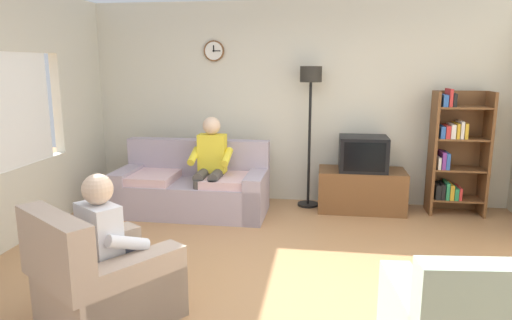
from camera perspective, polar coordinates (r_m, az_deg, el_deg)
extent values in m
plane|color=#B27F51|center=(4.14, 2.47, -15.14)|extent=(12.00, 12.00, 0.00)
cube|color=beige|center=(6.37, 5.08, 6.99)|extent=(6.20, 0.12, 2.70)
cylinder|color=brown|center=(6.44, -5.21, 13.27)|extent=(0.28, 0.03, 0.28)
cylinder|color=white|center=(6.42, -5.24, 13.27)|extent=(0.24, 0.01, 0.24)
cube|color=black|center=(6.42, -5.26, 13.54)|extent=(0.02, 0.01, 0.09)
cube|color=black|center=(6.41, -4.90, 13.28)|extent=(0.11, 0.01, 0.01)
cube|color=beige|center=(6.64, -20.91, 6.89)|extent=(0.12, 1.10, 1.20)
cube|color=#A899A8|center=(5.96, -7.97, -4.59)|extent=(1.91, 0.85, 0.42)
cube|color=#A899A8|center=(6.18, -7.14, 0.34)|extent=(1.90, 0.21, 0.48)
cube|color=#A899A8|center=(5.76, 0.07, -4.32)|extent=(0.23, 0.84, 0.56)
cube|color=#A899A8|center=(6.23, -15.43, -3.51)|extent=(0.23, 0.84, 0.56)
cube|color=beige|center=(5.72, -3.38, -2.48)|extent=(0.60, 0.68, 0.10)
cube|color=beige|center=(6.01, -12.76, -2.06)|extent=(0.60, 0.68, 0.10)
cube|color=brown|center=(6.16, 12.86, -3.65)|extent=(1.10, 0.56, 0.54)
cube|color=black|center=(6.41, 12.70, -2.80)|extent=(1.10, 0.04, 0.03)
cube|color=black|center=(6.03, 13.08, 0.79)|extent=(0.60, 0.48, 0.44)
cube|color=black|center=(5.79, 13.27, 0.33)|extent=(0.50, 0.01, 0.36)
cube|color=brown|center=(6.23, 20.92, 0.81)|extent=(0.04, 0.36, 1.55)
cube|color=brown|center=(6.40, 26.52, 0.62)|extent=(0.04, 0.36, 1.55)
cube|color=brown|center=(6.47, 23.37, 1.00)|extent=(0.64, 0.02, 1.55)
cube|color=brown|center=(6.43, 23.34, -4.37)|extent=(0.60, 0.34, 0.02)
cube|color=black|center=(6.33, 21.35, -3.50)|extent=(0.06, 0.28, 0.18)
cube|color=black|center=(6.34, 21.87, -3.47)|extent=(0.05, 0.28, 0.19)
cube|color=#267F4C|center=(6.35, 22.36, -3.37)|extent=(0.04, 0.28, 0.21)
cube|color=gold|center=(6.37, 22.80, -3.51)|extent=(0.05, 0.28, 0.19)
cube|color=#267F4C|center=(6.39, 23.27, -3.68)|extent=(0.05, 0.28, 0.15)
cube|color=red|center=(6.40, 23.67, -3.66)|extent=(0.03, 0.28, 0.15)
cube|color=brown|center=(6.34, 23.62, -1.00)|extent=(0.60, 0.34, 0.02)
cube|color=silver|center=(6.25, 21.49, -0.22)|extent=(0.03, 0.28, 0.15)
cube|color=#72338C|center=(6.25, 21.96, 0.07)|extent=(0.04, 0.28, 0.21)
cube|color=#2D59A5|center=(6.26, 22.39, 0.00)|extent=(0.04, 0.28, 0.20)
cube|color=brown|center=(6.28, 23.91, 2.45)|extent=(0.60, 0.34, 0.02)
cube|color=#2D59A5|center=(6.18, 21.84, 3.29)|extent=(0.05, 0.28, 0.15)
cube|color=red|center=(6.20, 22.40, 3.31)|extent=(0.05, 0.28, 0.16)
cube|color=silver|center=(6.21, 22.93, 3.36)|extent=(0.05, 0.28, 0.17)
cube|color=gold|center=(6.23, 23.44, 3.40)|extent=(0.04, 0.28, 0.19)
cube|color=silver|center=(6.24, 23.85, 3.50)|extent=(0.04, 0.28, 0.21)
cube|color=gold|center=(6.25, 24.27, 3.37)|extent=(0.04, 0.28, 0.19)
cube|color=brown|center=(6.23, 24.20, 5.96)|extent=(0.60, 0.34, 0.02)
cube|color=#2D59A5|center=(6.15, 22.14, 6.85)|extent=(0.06, 0.28, 0.14)
cube|color=red|center=(6.16, 22.71, 7.14)|extent=(0.04, 0.28, 0.21)
cube|color=black|center=(6.17, 23.10, 6.87)|extent=(0.04, 0.28, 0.16)
cylinder|color=black|center=(6.31, 6.43, -5.46)|extent=(0.28, 0.28, 0.03)
cylinder|color=black|center=(6.12, 6.60, 2.04)|extent=(0.04, 0.04, 1.70)
cylinder|color=black|center=(6.03, 6.81, 10.49)|extent=(0.28, 0.28, 0.20)
cube|color=tan|center=(3.74, -17.58, -15.38)|extent=(1.14, 1.15, 0.40)
cube|color=tan|center=(3.42, -23.53, -10.23)|extent=(0.76, 0.60, 0.50)
cube|color=tan|center=(3.96, -19.59, -12.69)|extent=(0.62, 0.77, 0.56)
cube|color=tan|center=(3.48, -14.83, -15.88)|extent=(0.62, 0.77, 0.56)
cube|color=gray|center=(2.74, 27.39, -16.10)|extent=(0.81, 0.26, 0.50)
cube|color=yellow|center=(5.80, -5.42, 0.83)|extent=(0.34, 0.20, 0.48)
sphere|color=beige|center=(5.74, -5.51, 4.24)|extent=(0.22, 0.22, 0.22)
cylinder|color=#4C4742|center=(5.65, -4.95, -1.95)|extent=(0.13, 0.38, 0.13)
cylinder|color=#4C4742|center=(5.69, -6.72, -1.88)|extent=(0.13, 0.38, 0.13)
cylinder|color=#4C4742|center=(5.55, -5.37, -5.22)|extent=(0.11, 0.11, 0.52)
cylinder|color=#4C4742|center=(5.59, -7.16, -5.12)|extent=(0.11, 0.11, 0.52)
cylinder|color=yellow|center=(5.66, -3.60, 0.38)|extent=(0.09, 0.33, 0.20)
cylinder|color=yellow|center=(5.76, -7.68, 0.50)|extent=(0.09, 0.33, 0.20)
cube|color=silver|center=(3.54, -18.75, -8.93)|extent=(0.39, 0.36, 0.48)
sphere|color=beige|center=(3.44, -18.99, -3.42)|extent=(0.22, 0.22, 0.22)
cylinder|color=black|center=(3.78, -16.60, -11.34)|extent=(0.32, 0.39, 0.13)
cylinder|color=black|center=(3.64, -15.12, -12.19)|extent=(0.32, 0.39, 0.13)
cylinder|color=black|center=(3.96, -13.98, -13.60)|extent=(0.15, 0.15, 0.40)
cylinder|color=black|center=(3.82, -12.45, -14.48)|extent=(0.15, 0.15, 0.40)
cylinder|color=silver|center=(3.77, -18.92, -8.02)|extent=(0.26, 0.32, 0.20)
cylinder|color=silver|center=(3.42, -15.54, -9.83)|extent=(0.26, 0.32, 0.20)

